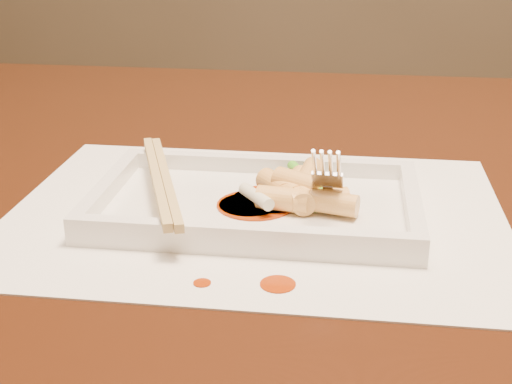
# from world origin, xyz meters

# --- Properties ---
(table) EXTENTS (1.40, 0.90, 0.75)m
(table) POSITION_xyz_m (0.00, 0.00, 0.65)
(table) COLOR black
(table) RESTS_ON ground
(placemat) EXTENTS (0.40, 0.30, 0.00)m
(placemat) POSITION_xyz_m (-0.06, -0.07, 0.75)
(placemat) COLOR white
(placemat) RESTS_ON table
(sauce_splatter_a) EXTENTS (0.02, 0.02, 0.00)m
(sauce_splatter_a) POSITION_xyz_m (-0.03, -0.19, 0.75)
(sauce_splatter_a) COLOR #9A2D04
(sauce_splatter_a) RESTS_ON placemat
(sauce_splatter_b) EXTENTS (0.01, 0.01, 0.00)m
(sauce_splatter_b) POSITION_xyz_m (-0.08, -0.19, 0.75)
(sauce_splatter_b) COLOR #9A2D04
(sauce_splatter_b) RESTS_ON placemat
(plate_base) EXTENTS (0.26, 0.16, 0.01)m
(plate_base) POSITION_xyz_m (-0.06, -0.07, 0.76)
(plate_base) COLOR white
(plate_base) RESTS_ON placemat
(plate_rim_far) EXTENTS (0.26, 0.01, 0.01)m
(plate_rim_far) POSITION_xyz_m (-0.06, -0.00, 0.77)
(plate_rim_far) COLOR white
(plate_rim_far) RESTS_ON plate_base
(plate_rim_near) EXTENTS (0.26, 0.01, 0.01)m
(plate_rim_near) POSITION_xyz_m (-0.06, -0.15, 0.77)
(plate_rim_near) COLOR white
(plate_rim_near) RESTS_ON plate_base
(plate_rim_left) EXTENTS (0.01, 0.14, 0.01)m
(plate_rim_left) POSITION_xyz_m (-0.18, -0.07, 0.77)
(plate_rim_left) COLOR white
(plate_rim_left) RESTS_ON plate_base
(plate_rim_right) EXTENTS (0.01, 0.14, 0.01)m
(plate_rim_right) POSITION_xyz_m (0.06, -0.07, 0.77)
(plate_rim_right) COLOR white
(plate_rim_right) RESTS_ON plate_base
(veg_piece) EXTENTS (0.05, 0.04, 0.01)m
(veg_piece) POSITION_xyz_m (-0.03, -0.03, 0.77)
(veg_piece) COLOR black
(veg_piece) RESTS_ON plate_base
(scallion_white) EXTENTS (0.03, 0.04, 0.01)m
(scallion_white) POSITION_xyz_m (-0.06, -0.09, 0.77)
(scallion_white) COLOR #EAEACC
(scallion_white) RESTS_ON plate_base
(scallion_green) EXTENTS (0.04, 0.08, 0.01)m
(scallion_green) POSITION_xyz_m (-0.02, -0.05, 0.77)
(scallion_green) COLOR green
(scallion_green) RESTS_ON plate_base
(chopstick_a) EXTENTS (0.07, 0.19, 0.01)m
(chopstick_a) POSITION_xyz_m (-0.14, -0.07, 0.78)
(chopstick_a) COLOR tan
(chopstick_a) RESTS_ON plate_rim_near
(chopstick_b) EXTENTS (0.07, 0.19, 0.01)m
(chopstick_b) POSITION_xyz_m (-0.13, -0.07, 0.78)
(chopstick_b) COLOR tan
(chopstick_b) RESTS_ON plate_rim_near
(fork) EXTENTS (0.09, 0.10, 0.14)m
(fork) POSITION_xyz_m (0.01, -0.06, 0.83)
(fork) COLOR silver
(fork) RESTS_ON plate_base
(sauce_blob_0) EXTENTS (0.05, 0.05, 0.00)m
(sauce_blob_0) POSITION_xyz_m (-0.07, -0.08, 0.76)
(sauce_blob_0) COLOR #9A2D04
(sauce_blob_0) RESTS_ON plate_base
(sauce_blob_1) EXTENTS (0.06, 0.06, 0.00)m
(sauce_blob_1) POSITION_xyz_m (-0.06, -0.08, 0.76)
(sauce_blob_1) COLOR #9A2D04
(sauce_blob_1) RESTS_ON plate_base
(sauce_blob_2) EXTENTS (0.06, 0.06, 0.00)m
(sauce_blob_2) POSITION_xyz_m (-0.05, -0.07, 0.76)
(sauce_blob_2) COLOR #9A2D04
(sauce_blob_2) RESTS_ON plate_base
(rice_cake_0) EXTENTS (0.05, 0.03, 0.02)m
(rice_cake_0) POSITION_xyz_m (-0.01, -0.08, 0.77)
(rice_cake_0) COLOR #FAD174
(rice_cake_0) RESTS_ON plate_base
(rice_cake_1) EXTENTS (0.04, 0.03, 0.02)m
(rice_cake_1) POSITION_xyz_m (-0.04, -0.09, 0.77)
(rice_cake_1) COLOR #FAD174
(rice_cake_1) RESTS_ON plate_base
(rice_cake_2) EXTENTS (0.04, 0.04, 0.02)m
(rice_cake_2) POSITION_xyz_m (-0.03, -0.07, 0.78)
(rice_cake_2) COLOR #FAD174
(rice_cake_2) RESTS_ON plate_base
(rice_cake_3) EXTENTS (0.03, 0.05, 0.02)m
(rice_cake_3) POSITION_xyz_m (-0.03, -0.05, 0.77)
(rice_cake_3) COLOR #FAD174
(rice_cake_3) RESTS_ON plate_base
(rice_cake_4) EXTENTS (0.02, 0.04, 0.02)m
(rice_cake_4) POSITION_xyz_m (-0.02, -0.08, 0.77)
(rice_cake_4) COLOR #FAD174
(rice_cake_4) RESTS_ON plate_base
(rice_cake_5) EXTENTS (0.02, 0.05, 0.02)m
(rice_cake_5) POSITION_xyz_m (-0.02, -0.05, 0.78)
(rice_cake_5) COLOR #FAD174
(rice_cake_5) RESTS_ON plate_base
(rice_cake_6) EXTENTS (0.04, 0.05, 0.02)m
(rice_cake_6) POSITION_xyz_m (-0.04, -0.06, 0.77)
(rice_cake_6) COLOR #FAD174
(rice_cake_6) RESTS_ON plate_base
(rice_cake_7) EXTENTS (0.05, 0.03, 0.02)m
(rice_cake_7) POSITION_xyz_m (-0.00, -0.09, 0.77)
(rice_cake_7) COLOR #FAD174
(rice_cake_7) RESTS_ON plate_base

